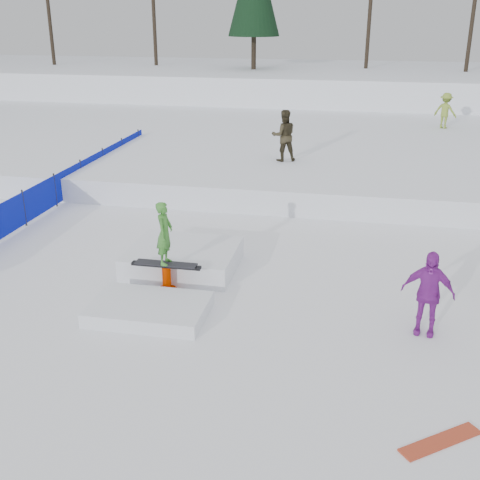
% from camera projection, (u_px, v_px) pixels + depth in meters
% --- Properties ---
extents(ground, '(120.00, 120.00, 0.00)m').
position_uv_depth(ground, '(197.00, 323.00, 12.26)').
color(ground, white).
extents(snow_berm, '(60.00, 14.00, 2.40)m').
position_uv_depth(snow_berm, '(318.00, 87.00, 39.27)').
color(snow_berm, white).
rests_on(snow_berm, ground).
extents(snow_midrise, '(50.00, 18.00, 0.80)m').
position_uv_depth(snow_midrise, '(291.00, 143.00, 26.75)').
color(snow_midrise, white).
rests_on(snow_midrise, ground).
extents(safety_fence, '(0.05, 16.00, 1.10)m').
position_uv_depth(safety_fence, '(55.00, 190.00, 19.31)').
color(safety_fence, '#0713A6').
rests_on(safety_fence, ground).
extents(walker_olive, '(1.08, 0.95, 1.85)m').
position_uv_depth(walker_olive, '(284.00, 136.00, 21.65)').
color(walker_olive, '#2F2919').
rests_on(walker_olive, snow_midrise).
extents(walker_ygreen, '(1.20, 1.02, 1.61)m').
position_uv_depth(walker_ygreen, '(445.00, 111.00, 27.67)').
color(walker_ygreen, olive).
rests_on(walker_ygreen, snow_midrise).
extents(spectator_purple, '(1.07, 0.59, 1.73)m').
position_uv_depth(spectator_purple, '(428.00, 293.00, 11.60)').
color(spectator_purple, purple).
rests_on(spectator_purple, ground).
extents(loose_board_red, '(1.28, 1.08, 0.03)m').
position_uv_depth(loose_board_red, '(441.00, 441.00, 8.89)').
color(loose_board_red, '#A8361E').
rests_on(loose_board_red, ground).
extents(jib_rail_feature, '(2.60, 4.40, 2.11)m').
position_uv_depth(jib_rail_feature, '(174.00, 269.00, 14.07)').
color(jib_rail_feature, white).
rests_on(jib_rail_feature, ground).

